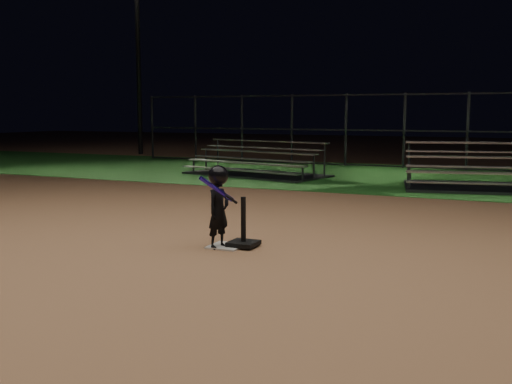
% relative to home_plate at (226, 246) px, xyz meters
% --- Properties ---
extents(ground, '(80.00, 80.00, 0.00)m').
position_rel_home_plate_xyz_m(ground, '(0.00, 0.00, -0.01)').
color(ground, '#9F6D48').
rests_on(ground, ground).
extents(grass_strip, '(60.00, 8.00, 0.01)m').
position_rel_home_plate_xyz_m(grass_strip, '(0.00, 10.00, -0.01)').
color(grass_strip, '#1D521A').
rests_on(grass_strip, ground).
extents(home_plate, '(0.45, 0.45, 0.02)m').
position_rel_home_plate_xyz_m(home_plate, '(0.00, 0.00, 0.00)').
color(home_plate, beige).
rests_on(home_plate, ground).
extents(batting_tee, '(0.38, 0.38, 0.68)m').
position_rel_home_plate_xyz_m(batting_tee, '(0.22, 0.09, 0.13)').
color(batting_tee, black).
rests_on(batting_tee, home_plate).
extents(child_batter, '(0.44, 0.58, 1.14)m').
position_rel_home_plate_xyz_m(child_batter, '(-0.06, -0.10, 0.60)').
color(child_batter, black).
rests_on(child_batter, ground).
extents(bleacher_left, '(4.50, 2.90, 1.02)m').
position_rel_home_plate_xyz_m(bleacher_left, '(-3.52, 8.75, 0.20)').
color(bleacher_left, '#AEAFB3').
rests_on(bleacher_left, ground).
extents(bleacher_right, '(4.93, 3.11, 1.12)m').
position_rel_home_plate_xyz_m(bleacher_right, '(3.26, 8.23, 0.22)').
color(bleacher_right, silver).
rests_on(bleacher_right, ground).
extents(backstop_fence, '(20.08, 0.08, 2.50)m').
position_rel_home_plate_xyz_m(backstop_fence, '(0.00, 13.00, 1.24)').
color(backstop_fence, '#38383D').
rests_on(backstop_fence, ground).
extents(light_pole_left, '(0.90, 0.53, 8.30)m').
position_rel_home_plate_xyz_m(light_pole_left, '(-12.00, 14.94, 4.93)').
color(light_pole_left, '#2D2D30').
rests_on(light_pole_left, ground).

